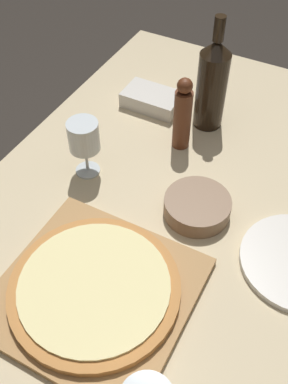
# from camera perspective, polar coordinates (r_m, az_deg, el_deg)

# --- Properties ---
(dining_table) EXTENTS (0.94, 1.79, 0.76)m
(dining_table) POSITION_cam_1_polar(r_m,az_deg,el_deg) (1.05, -0.79, -11.47)
(dining_table) COLOR #CCB78E
(dining_table) RESTS_ON ground_plane
(cutting_board) EXTENTS (0.38, 0.37, 0.02)m
(cutting_board) POSITION_cam_1_polar(r_m,az_deg,el_deg) (0.94, -6.20, -12.59)
(cutting_board) COLOR #A87A47
(cutting_board) RESTS_ON dining_table
(pizza) EXTENTS (0.35, 0.35, 0.02)m
(pizza) POSITION_cam_1_polar(r_m,az_deg,el_deg) (0.92, -6.31, -11.96)
(pizza) COLOR #BC7A3D
(pizza) RESTS_ON cutting_board
(wine_bottle) EXTENTS (0.08, 0.08, 0.32)m
(wine_bottle) POSITION_cam_1_polar(r_m,az_deg,el_deg) (1.24, 8.63, 13.46)
(wine_bottle) COLOR black
(wine_bottle) RESTS_ON dining_table
(pepper_mill) EXTENTS (0.05, 0.05, 0.21)m
(pepper_mill) POSITION_cam_1_polar(r_m,az_deg,el_deg) (1.17, 4.91, 9.68)
(pepper_mill) COLOR #5B2D19
(pepper_mill) RESTS_ON dining_table
(wine_glass) EXTENTS (0.08, 0.08, 0.16)m
(wine_glass) POSITION_cam_1_polar(r_m,az_deg,el_deg) (1.09, -7.66, 6.84)
(wine_glass) COLOR silver
(wine_glass) RESTS_ON dining_table
(small_bowl) EXTENTS (0.16, 0.16, 0.04)m
(small_bowl) POSITION_cam_1_polar(r_m,az_deg,el_deg) (1.06, 6.77, -1.83)
(small_bowl) COLOR #84664C
(small_bowl) RESTS_ON dining_table
(food_container) EXTENTS (0.17, 0.10, 0.05)m
(food_container) POSITION_cam_1_polar(r_m,az_deg,el_deg) (1.35, 1.05, 11.68)
(food_container) COLOR beige
(food_container) RESTS_ON dining_table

